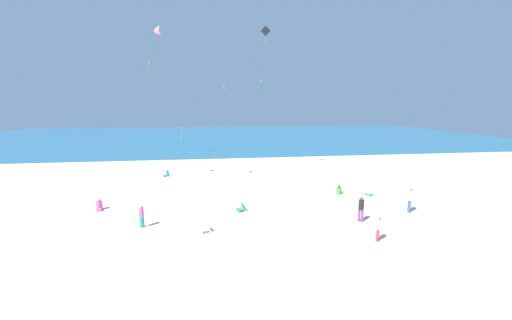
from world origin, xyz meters
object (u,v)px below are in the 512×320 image
kite_lime (149,64)px  kite_green (262,81)px  kite_purple (224,84)px  kite_red (181,130)px  cooler_box (368,194)px  person_5 (378,227)px  beach_chair_far_right (205,227)px  person_3 (361,207)px  person_0 (410,198)px  person_1 (99,206)px  person_4 (141,214)px  person_6 (167,174)px  kite_black (266,31)px  beach_chair_mid_beach (241,208)px  person_2 (339,191)px  kite_pink (158,29)px

kite_lime → kite_green: 14.69m
kite_purple → kite_red: kite_purple is taller
kite_lime → cooler_box: bearing=-43.7°
person_5 → kite_green: kite_green is taller
beach_chair_far_right → kite_lime: bearing=-96.7°
person_3 → person_5: 2.59m
person_0 → person_1: bearing=17.8°
beach_chair_far_right → kite_green: 23.28m
person_5 → kite_red: size_ratio=1.06×
person_1 → person_5: bearing=54.2°
person_0 → person_4: 17.06m
kite_green → person_6: bearing=-148.3°
kite_purple → kite_green: kite_purple is taller
person_1 → kite_black: size_ratio=0.45×
person_3 → person_5: (-0.37, -2.57, -0.12)m
beach_chair_mid_beach → person_3: person_3 is taller
person_6 → kite_lime: (-3.30, 10.63, 11.93)m
person_2 → kite_lime: 28.47m
person_1 → beach_chair_mid_beach: bearing=68.0°
beach_chair_far_right → kite_red: bearing=-102.9°
person_0 → kite_pink: kite_pink is taller
person_5 → kite_pink: (-12.50, 11.20, 12.02)m
person_1 → person_6: bearing=148.8°
kite_green → person_4: bearing=-117.7°
person_3 → kite_red: 18.45m
kite_purple → person_2: bearing=-66.6°
person_1 → person_4: bearing=33.7°
person_6 → person_2: bearing=126.7°
kite_purple → kite_green: size_ratio=1.18×
beach_chair_mid_beach → cooler_box: 10.48m
person_4 → kite_green: kite_green is taller
person_4 → person_5: size_ratio=1.00×
person_2 → kite_pink: size_ratio=0.49×
person_2 → person_5: (-1.39, -8.09, 0.51)m
person_2 → kite_green: kite_green is taller
beach_chair_mid_beach → kite_black: kite_black is taller
beach_chair_far_right → kite_lime: 28.08m
beach_chair_far_right → kite_black: (5.77, 13.98, 13.86)m
beach_chair_far_right → person_1: size_ratio=0.93×
person_1 → person_4: 5.01m
person_5 → kite_green: (-2.69, 22.59, 9.11)m
person_3 → kite_purple: kite_purple is taller
kite_black → person_4: bearing=-126.2°
beach_chair_far_right → kite_lime: size_ratio=0.63×
person_0 → person_5: 5.66m
person_1 → kite_red: bearing=140.1°
cooler_box → person_4: 16.75m
person_1 → kite_lime: size_ratio=0.68×
kite_black → kite_red: (-8.43, -0.36, -9.49)m
kite_purple → kite_lime: size_ratio=0.82×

